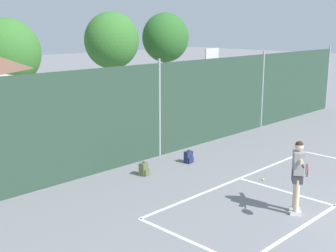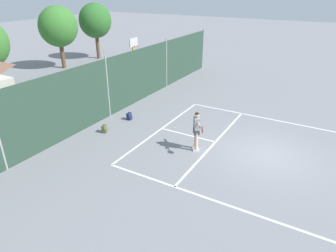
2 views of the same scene
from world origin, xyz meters
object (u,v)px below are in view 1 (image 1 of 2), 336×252
Objects in this scene: basketball_hoop at (211,76)px; tennis_player at (298,171)px; tennis_ball at (263,179)px; backpack_navy at (189,157)px; backpack_olive at (144,169)px.

basketball_hoop reaches higher than tennis_player.
backpack_navy reaches higher than tennis_ball.
basketball_hoop is 53.79× the size of tennis_ball.
tennis_player is 4.95m from backpack_olive.
backpack_navy is (-5.00, -3.18, -2.12)m from basketball_hoop.
tennis_player is 4.01× the size of backpack_olive.
tennis_player reaches higher than tennis_ball.
backpack_olive is at bearing 127.21° from tennis_ball.
backpack_olive is (-0.71, 4.81, -0.92)m from tennis_player.
tennis_ball is 0.14× the size of backpack_navy.
tennis_player is at bearing -128.43° from basketball_hoop.
basketball_hoop is 10.11m from tennis_player.
basketball_hoop is 6.29m from backpack_navy.
backpack_olive is (-2.21, 2.91, 0.16)m from tennis_ball.
backpack_navy is (1.94, -0.13, 0.00)m from backpack_olive.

